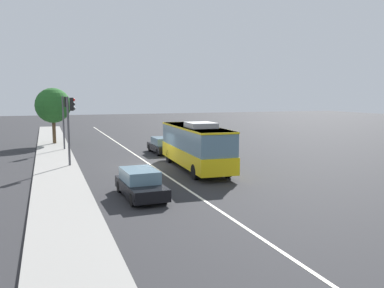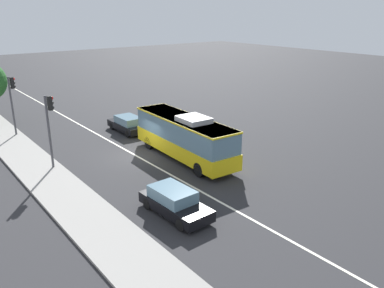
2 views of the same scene
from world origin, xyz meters
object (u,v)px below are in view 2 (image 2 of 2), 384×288
Objects in this scene: sedan_black_ahead at (174,202)px; traffic_light_mid_block at (12,96)px; transit_bus at (185,135)px; traffic_light_near_corner at (50,119)px; sedan_black at (128,124)px.

sedan_black_ahead is 0.88× the size of traffic_light_mid_block.
traffic_light_mid_block is (19.92, 2.77, 2.84)m from sedan_black_ahead.
transit_bus reaches higher than sedan_black_ahead.
traffic_light_mid_block is (9.48, -0.05, 0.00)m from traffic_light_near_corner.
traffic_light_mid_block is (4.96, 8.22, 2.84)m from sedan_black.
transit_bus is 8.61m from sedan_black.
sedan_black is at bearing 157.82° from sedan_black_ahead.
traffic_light_near_corner is at bearing -89.23° from traffic_light_mid_block.
traffic_light_near_corner is at bearing -167.07° from sedan_black_ahead.
traffic_light_mid_block reaches higher than transit_bus.
sedan_black is 9.84m from traffic_light_near_corner.
sedan_black_ahead is at bearing 142.18° from transit_bus.
transit_bus is 9.39m from traffic_light_near_corner.
traffic_light_near_corner is (4.02, 8.31, 1.75)m from transit_bus.
traffic_light_near_corner reaches higher than sedan_black.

